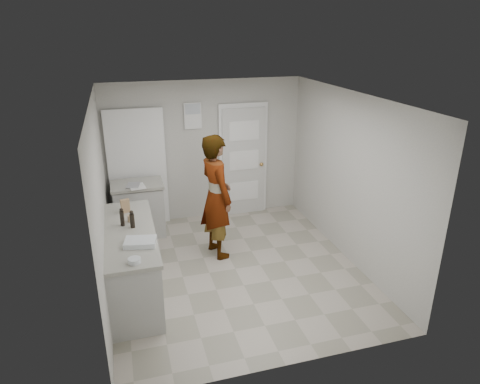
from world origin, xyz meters
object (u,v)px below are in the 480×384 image
object	(u,v)px
person	(216,197)
oil_cruet_a	(132,219)
cake_mix_box	(125,206)
baking_dish	(140,242)
oil_cruet_b	(122,217)
egg_bowl	(134,261)
spice_jar	(130,219)

from	to	relation	value
person	oil_cruet_a	xyz separation A→B (m)	(-1.26, -0.67, 0.08)
cake_mix_box	baking_dish	bearing A→B (deg)	-97.06
oil_cruet_a	baking_dish	bearing A→B (deg)	-82.76
cake_mix_box	oil_cruet_b	bearing A→B (deg)	-111.70
person	cake_mix_box	distance (m)	1.34
cake_mix_box	egg_bowl	world-z (taller)	cake_mix_box
person	baking_dish	world-z (taller)	person
egg_bowl	person	bearing A→B (deg)	50.69
spice_jar	cake_mix_box	bearing A→B (deg)	97.53
oil_cruet_b	spice_jar	bearing A→B (deg)	44.87
person	oil_cruet_a	world-z (taller)	person
baking_dish	person	bearing A→B (deg)	44.27
cake_mix_box	oil_cruet_a	distance (m)	0.52
person	oil_cruet_a	bearing A→B (deg)	104.25
oil_cruet_a	egg_bowl	size ratio (longest dim) A/B	1.69
oil_cruet_b	baking_dish	world-z (taller)	oil_cruet_b
person	cake_mix_box	xyz separation A→B (m)	(-1.32, -0.15, 0.07)
spice_jar	oil_cruet_b	distance (m)	0.15
cake_mix_box	oil_cruet_a	size ratio (longest dim) A/B	0.81
baking_dish	egg_bowl	distance (m)	0.42
cake_mix_box	egg_bowl	bearing A→B (deg)	-102.88
spice_jar	oil_cruet_a	world-z (taller)	oil_cruet_a
oil_cruet_b	person	bearing A→B (deg)	22.55
oil_cruet_b	baking_dish	bearing A→B (deg)	-72.61
person	oil_cruet_b	size ratio (longest dim) A/B	7.78
oil_cruet_a	person	bearing A→B (deg)	27.92
egg_bowl	oil_cruet_b	bearing A→B (deg)	95.34
person	oil_cruet_a	distance (m)	1.42
oil_cruet_b	egg_bowl	size ratio (longest dim) A/B	1.74
baking_dish	spice_jar	bearing A→B (deg)	97.41
person	egg_bowl	distance (m)	2.03
person	spice_jar	xyz separation A→B (m)	(-1.28, -0.48, 0.02)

